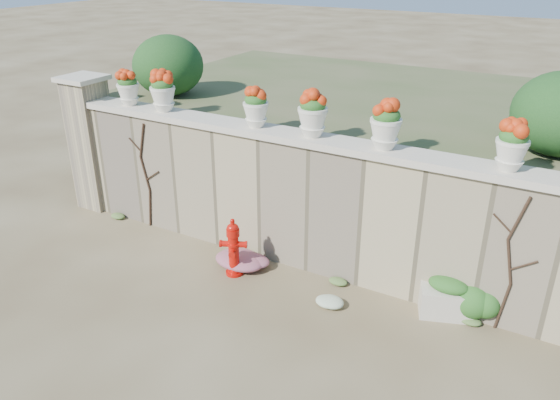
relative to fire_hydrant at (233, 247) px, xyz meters
The scene contains 19 objects.
ground 1.20m from the fire_hydrant, 63.60° to the right, with size 80.00×80.00×0.00m, color brown.
stone_wall 1.09m from the fire_hydrant, 58.73° to the left, with size 8.00×0.40×2.00m, color tan.
wall_cap 1.84m from the fire_hydrant, 58.73° to the left, with size 8.10×0.52×0.10m, color beige.
gate_pillar 3.83m from the fire_hydrant, 167.52° to the left, with size 0.72×0.72×2.48m.
raised_fill 4.07m from the fire_hydrant, 83.01° to the left, with size 9.00×6.00×2.00m, color #384C23.
back_shrub_left 3.96m from the fire_hydrant, 143.43° to the left, with size 1.30×1.30×1.10m, color #143814.
vine_left 2.32m from the fire_hydrant, 164.88° to the left, with size 0.60×0.04×1.91m.
vine_right 3.80m from the fire_hydrant, ahead, with size 0.60×0.04×1.91m.
fire_hydrant is the anchor object (origin of this frame).
planter_box 3.10m from the fire_hydrant, 10.43° to the left, with size 0.77×0.60×0.57m.
green_shrub 3.46m from the fire_hydrant, ahead, with size 0.66×0.59×0.62m, color #1E5119.
magenta_clump 0.41m from the fire_hydrant, 73.53° to the left, with size 1.02×0.68×0.27m, color #CF2985.
white_flowers 1.60m from the fire_hydrant, ahead, with size 0.47×0.38×0.17m, color white.
urn_pot_0 3.32m from the fire_hydrant, 162.59° to the left, with size 0.37×0.37×0.58m.
urn_pot_1 2.79m from the fire_hydrant, 156.11° to the left, with size 0.41×0.41×0.64m.
urn_pot_2 2.09m from the fire_hydrant, 94.86° to the left, with size 0.38×0.38×0.59m.
urn_pot_3 2.29m from the fire_hydrant, 43.27° to the left, with size 0.42×0.42×0.66m.
urn_pot_4 2.86m from the fire_hydrant, 22.86° to the left, with size 0.42×0.42×0.65m.
urn_pot_5 4.06m from the fire_hydrant, 13.12° to the left, with size 0.39×0.39×0.61m.
Camera 1 is at (3.60, -4.83, 4.50)m, focal length 35.00 mm.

